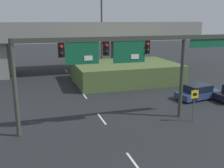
{
  "coord_description": "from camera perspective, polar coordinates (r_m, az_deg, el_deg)",
  "views": [
    {
      "loc": [
        -4.88,
        -7.96,
        7.45
      ],
      "look_at": [
        0.0,
        7.76,
        3.41
      ],
      "focal_mm": 42.0,
      "sensor_mm": 36.0,
      "label": 1
    }
  ],
  "objects": [
    {
      "name": "parked_sedan_near_right",
      "position": [
        26.67,
        18.28,
        -1.7
      ],
      "size": [
        4.77,
        2.61,
        1.4
      ],
      "rotation": [
        0.0,
        0.0,
        0.16
      ],
      "color": "navy",
      "rests_on": "ground"
    },
    {
      "name": "lane_markings",
      "position": [
        23.55,
        -4.4,
        -4.69
      ],
      "size": [
        0.14,
        36.3,
        0.01
      ],
      "color": "silver",
      "rests_on": "ground"
    },
    {
      "name": "overpass_bridge",
      "position": [
        38.67,
        -10.11,
        10.05
      ],
      "size": [
        39.94,
        7.93,
        7.18
      ],
      "color": "gray",
      "rests_on": "ground"
    },
    {
      "name": "speed_limit_sign",
      "position": [
        20.31,
        17.44,
        -3.55
      ],
      "size": [
        0.6,
        0.11,
        2.49
      ],
      "color": "#4C4C4C",
      "rests_on": "ground"
    },
    {
      "name": "grass_embankment",
      "position": [
        32.54,
        2.88,
        2.6
      ],
      "size": [
        12.33,
        8.72,
        2.3
      ],
      "color": "#4C6033",
      "rests_on": "ground"
    },
    {
      "name": "signal_gantry",
      "position": [
        18.27,
        2.37,
        6.61
      ],
      "size": [
        16.09,
        0.44,
        6.37
      ],
      "color": "#383D33",
      "rests_on": "ground"
    },
    {
      "name": "highway_light_pole_near",
      "position": [
        35.92,
        -2.27,
        13.42
      ],
      "size": [
        0.7,
        0.36,
        13.7
      ],
      "color": "#383D33",
      "rests_on": "ground"
    }
  ]
}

